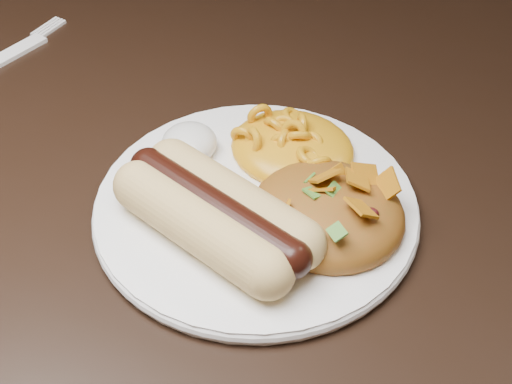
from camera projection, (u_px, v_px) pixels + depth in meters
The scene contains 6 objects.
table at pixel (238, 137), 0.76m from camera, with size 1.60×0.90×0.75m.
plate at pixel (256, 208), 0.55m from camera, with size 0.23×0.23×0.01m, color white.
hotdog at pixel (216, 213), 0.51m from camera, with size 0.13×0.09×0.04m.
mac_and_cheese at pixel (293, 134), 0.57m from camera, with size 0.09×0.09×0.04m, color orange.
sour_cream at pixel (189, 138), 0.58m from camera, with size 0.04×0.04×0.03m, color silver.
taco_salad at pixel (328, 202), 0.52m from camera, with size 0.11×0.10×0.05m.
Camera 1 is at (0.32, -0.50, 1.14)m, focal length 55.00 mm.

